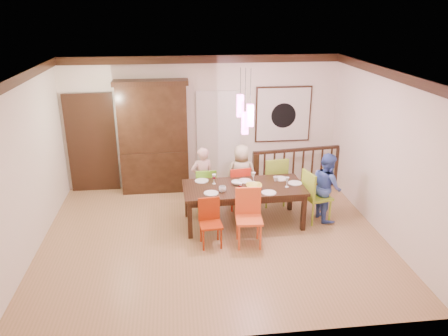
{
  "coord_description": "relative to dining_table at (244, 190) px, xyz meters",
  "views": [
    {
      "loc": [
        -0.61,
        -6.82,
        3.9
      ],
      "look_at": [
        0.25,
        0.55,
        1.11
      ],
      "focal_mm": 35.0,
      "sensor_mm": 36.0,
      "label": 1
    }
  ],
  "objects": [
    {
      "name": "person_end_right",
      "position": [
        1.6,
        0.02,
        -0.01
      ],
      "size": [
        0.58,
        0.7,
        1.32
      ],
      "primitive_type": "imported",
      "rotation": [
        0.0,
        0.0,
        1.7
      ],
      "color": "#4664C6",
      "rests_on": "floor"
    },
    {
      "name": "napkin",
      "position": [
        0.03,
        -0.33,
        0.09
      ],
      "size": [
        0.18,
        0.14,
        0.01
      ],
      "primitive_type": "cube",
      "color": "#D83359",
      "rests_on": "dining_table"
    },
    {
      "name": "plate_far_right",
      "position": [
        0.76,
        0.28,
        0.09
      ],
      "size": [
        0.26,
        0.26,
        0.01
      ],
      "primitive_type": "cylinder",
      "color": "white",
      "rests_on": "dining_table"
    },
    {
      "name": "panel_door",
      "position": [
        -3.01,
        1.96,
        0.38
      ],
      "size": [
        1.04,
        0.07,
        2.24
      ],
      "primitive_type": "cube",
      "color": "black",
      "rests_on": "wall_back"
    },
    {
      "name": "plate_far_mid",
      "position": [
        0.06,
        0.24,
        0.09
      ],
      "size": [
        0.26,
        0.26,
        0.01
      ],
      "primitive_type": "cylinder",
      "color": "white",
      "rests_on": "dining_table"
    },
    {
      "name": "dining_table",
      "position": [
        0.0,
        0.0,
        0.0
      ],
      "size": [
        2.25,
        1.07,
        0.75
      ],
      "rotation": [
        0.0,
        0.0,
        0.03
      ],
      "color": "black",
      "rests_on": "floor"
    },
    {
      "name": "plate_far_left",
      "position": [
        -0.75,
        0.34,
        0.09
      ],
      "size": [
        0.26,
        0.26,
        0.01
      ],
      "primitive_type": "cylinder",
      "color": "white",
      "rests_on": "dining_table"
    },
    {
      "name": "person_far_left",
      "position": [
        -0.71,
        0.8,
        -0.04
      ],
      "size": [
        0.52,
        0.41,
        1.27
      ],
      "primitive_type": "imported",
      "rotation": [
        0.0,
        0.0,
        3.4
      ],
      "color": "#FFCAC2",
      "rests_on": "floor"
    },
    {
      "name": "pendant_cluster",
      "position": [
        0.0,
        -0.0,
        1.44
      ],
      "size": [
        0.27,
        0.21,
        1.14
      ],
      "color": "#F248B9",
      "rests_on": "ceiling"
    },
    {
      "name": "chair_far_mid",
      "position": [
        -0.0,
        0.69,
        -0.15
      ],
      "size": [
        0.45,
        0.45,
        0.9
      ],
      "rotation": [
        0.0,
        0.0,
        3.26
      ],
      "color": "red",
      "rests_on": "floor"
    },
    {
      "name": "ceiling",
      "position": [
        -0.61,
        -0.49,
        2.23
      ],
      "size": [
        6.0,
        6.0,
        0.0
      ],
      "primitive_type": "plane",
      "rotation": [
        3.14,
        0.0,
        0.0
      ],
      "color": "white",
      "rests_on": "wall_back"
    },
    {
      "name": "chair_end_right",
      "position": [
        1.4,
        -0.05,
        -0.09
      ],
      "size": [
        0.55,
        0.55,
        1.01
      ],
      "rotation": [
        0.0,
        0.0,
        1.8
      ],
      "color": "#93B429",
      "rests_on": "floor"
    },
    {
      "name": "floor",
      "position": [
        -0.61,
        -0.49,
        -0.67
      ],
      "size": [
        6.0,
        6.0,
        0.0
      ],
      "primitive_type": "plane",
      "color": "#A78250",
      "rests_on": "ground"
    },
    {
      "name": "crown_molding",
      "position": [
        -0.61,
        -0.49,
        2.15
      ],
      "size": [
        6.0,
        5.0,
        0.16
      ],
      "primitive_type": null,
      "color": "black",
      "rests_on": "wall_back"
    },
    {
      "name": "person_far_mid",
      "position": [
        0.1,
        0.91,
        -0.04
      ],
      "size": [
        0.67,
        0.49,
        1.26
      ],
      "primitive_type": "imported",
      "rotation": [
        0.0,
        0.0,
        3.0
      ],
      "color": "#C3B993",
      "rests_on": "floor"
    },
    {
      "name": "wall_right",
      "position": [
        2.39,
        -0.49,
        0.78
      ],
      "size": [
        0.0,
        5.0,
        5.0
      ],
      "primitive_type": "plane",
      "rotation": [
        1.57,
        0.0,
        -1.57
      ],
      "color": "silver",
      "rests_on": "floor"
    },
    {
      "name": "plate_near_left",
      "position": [
        -0.63,
        -0.25,
        0.09
      ],
      "size": [
        0.26,
        0.26,
        0.01
      ],
      "primitive_type": "cylinder",
      "color": "white",
      "rests_on": "dining_table"
    },
    {
      "name": "balustrade",
      "position": [
        1.45,
        1.46,
        -0.17
      ],
      "size": [
        2.1,
        0.33,
        0.96
      ],
      "rotation": [
        0.0,
        0.0,
        0.12
      ],
      "color": "black",
      "rests_on": "floor"
    },
    {
      "name": "wine_glass_a",
      "position": [
        -0.53,
        0.19,
        0.17
      ],
      "size": [
        0.08,
        0.08,
        0.19
      ],
      "primitive_type": null,
      "color": "#590C19",
      "rests_on": "dining_table"
    },
    {
      "name": "wall_left",
      "position": [
        -3.61,
        -0.49,
        0.78
      ],
      "size": [
        0.0,
        5.0,
        5.0
      ],
      "primitive_type": "plane",
      "rotation": [
        1.57,
        0.0,
        1.57
      ],
      "color": "silver",
      "rests_on": "floor"
    },
    {
      "name": "serving_bowl",
      "position": [
        0.17,
        -0.1,
        0.12
      ],
      "size": [
        0.31,
        0.31,
        0.07
      ],
      "primitive_type": "imported",
      "rotation": [
        0.0,
        0.0,
        -0.05
      ],
      "color": "gold",
      "rests_on": "dining_table"
    },
    {
      "name": "chair_far_left",
      "position": [
        -0.65,
        0.69,
        -0.16
      ],
      "size": [
        0.4,
        0.4,
        0.89
      ],
      "rotation": [
        0.0,
        0.0,
        3.14
      ],
      "color": "#65B422",
      "rests_on": "floor"
    },
    {
      "name": "wine_glass_c",
      "position": [
        -0.11,
        -0.28,
        0.17
      ],
      "size": [
        0.08,
        0.08,
        0.19
      ],
      "primitive_type": null,
      "color": "#590C19",
      "rests_on": "dining_table"
    },
    {
      "name": "plate_near_mid",
      "position": [
        0.4,
        -0.35,
        0.09
      ],
      "size": [
        0.26,
        0.26,
        0.01
      ],
      "primitive_type": "cylinder",
      "color": "white",
      "rests_on": "dining_table"
    },
    {
      "name": "small_bowl",
      "position": [
        -0.12,
        0.11,
        0.11
      ],
      "size": [
        0.25,
        0.25,
        0.06
      ],
      "primitive_type": "imported",
      "rotation": [
        0.0,
        0.0,
        -0.31
      ],
      "color": "white",
      "rests_on": "dining_table"
    },
    {
      "name": "chair_near_mid",
      "position": [
        -0.03,
        -0.8,
        -0.11
      ],
      "size": [
        0.47,
        0.47,
        0.98
      ],
      "rotation": [
        0.0,
        0.0,
        -0.06
      ],
      "color": "#E55726",
      "rests_on": "floor"
    },
    {
      "name": "plate_end_right",
      "position": [
        0.98,
        0.03,
        0.09
      ],
      "size": [
        0.26,
        0.26,
        0.01
      ],
      "primitive_type": "cylinder",
      "color": "white",
      "rests_on": "dining_table"
    },
    {
      "name": "white_doorway",
      "position": [
        -0.26,
        1.97,
        0.38
      ],
      "size": [
        0.97,
        0.05,
        2.22
      ],
      "primitive_type": "cube",
      "color": "silver",
      "rests_on": "wall_back"
    },
    {
      "name": "wine_glass_d",
      "position": [
        0.78,
        -0.11,
        0.17
      ],
      "size": [
        0.08,
        0.08,
        0.19
      ],
      "primitive_type": null,
      "color": "silver",
      "rests_on": "dining_table"
    },
    {
      "name": "cup_right",
      "position": [
        0.64,
        0.2,
        0.12
      ],
      "size": [
        0.11,
        0.11,
        0.08
      ],
      "primitive_type": "imported",
      "rotation": [
        0.0,
        0.0,
        0.19
      ],
      "color": "silver",
      "rests_on": "dining_table"
    },
    {
      "name": "chair_far_right",
      "position": [
        0.74,
        0.78,
        -0.08
      ],
      "size": [
        0.51,
        0.51,
        1.04
      ],
      "rotation": [
        0.0,
        0.0,
        3.24
      ],
      "color": "olive",
      "rests_on": "floor"
    },
    {
      "name": "cup_left",
      "position": [
        -0.42,
        -0.21,
        0.13
      ],
      "size": [
        0.14,
        0.14,
        0.11
      ],
      "primitive_type": "imported",
      "rotation": [
        0.0,
        0.0,
        0.04
      ],
      "color": "silver",
      "rests_on": "dining_table"
    },
    {
      "name": "chair_near_left",
      "position": [
        -0.68,
        -0.75,
        -0.2
      ],
      "size": [
        0.4,
        0.4,
        0.82
      ],
      "rotation": [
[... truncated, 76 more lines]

